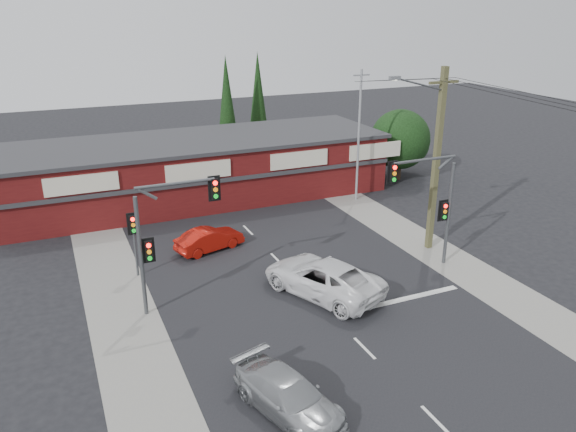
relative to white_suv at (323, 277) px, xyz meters
name	(u,v)px	position (x,y,z in m)	size (l,w,h in m)	color
ground	(317,301)	(-0.53, -0.56, -0.84)	(120.00, 120.00, 0.00)	black
road_strip	(276,259)	(-0.53, 4.44, -0.84)	(14.00, 70.00, 0.01)	black
verge_left	(114,289)	(-9.03, 4.44, -0.83)	(3.00, 70.00, 0.02)	gray
verge_right	(408,235)	(7.97, 4.44, -0.83)	(3.00, 70.00, 0.02)	gray
stop_line	(399,300)	(2.97, -2.06, -0.83)	(6.50, 0.35, 0.01)	silver
white_suv	(323,277)	(0.00, 0.00, 0.00)	(2.79, 6.06, 1.68)	white
silver_suv	(289,396)	(-4.83, -7.03, -0.17)	(1.87, 4.60, 1.34)	#9B9EA0
red_sedan	(210,239)	(-3.48, 7.08, -0.20)	(1.35, 3.88, 1.28)	#A8130A
lane_dashes	(277,259)	(-0.53, 4.38, -0.83)	(0.12, 47.49, 0.01)	silver
shop_building	(198,168)	(-1.53, 16.43, 1.29)	(27.30, 8.40, 4.22)	#460E0E
tree_cluster	(399,142)	(14.16, 14.88, 2.05)	(5.90, 5.10, 5.50)	#2D2116
conifer_near	(227,102)	(2.97, 23.44, 4.64)	(1.80, 1.80, 9.25)	#2D2116
conifer_far	(258,96)	(6.47, 25.44, 4.64)	(1.80, 1.80, 9.25)	#2D2116
traffic_mast_left	(164,228)	(-6.96, 1.45, 3.09)	(3.77, 0.27, 5.97)	#47494C
traffic_mast_right	(433,195)	(6.33, 0.45, 3.10)	(3.96, 0.27, 5.97)	#47494C
pedestal_signal	(134,232)	(-7.73, 5.45, 1.56)	(0.55, 0.27, 3.38)	#47494C
utility_pole	(435,155)	(7.83, 2.43, 4.55)	(4.38, 0.59, 10.00)	brown
steel_pole	(359,134)	(8.47, 11.44, 3.86)	(1.20, 0.16, 9.00)	gray
power_lines	(525,101)	(7.94, -3.03, 8.20)	(2.01, 29.00, 1.22)	black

